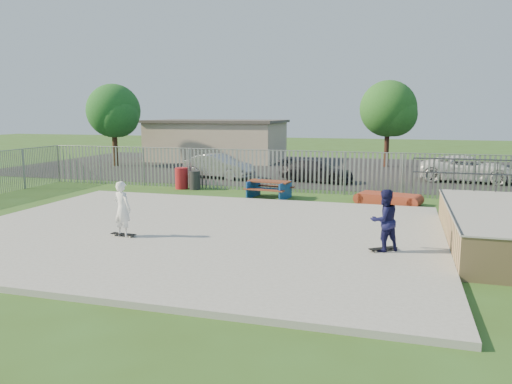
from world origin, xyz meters
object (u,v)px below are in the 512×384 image
(car_white, at_px, (468,169))
(trash_bin_red, at_px, (181,178))
(picnic_table, at_px, (269,189))
(trash_bin_grey, at_px, (195,180))
(tree_left, at_px, (113,111))
(car_silver, at_px, (218,166))
(skater_navy, at_px, (384,220))
(tree_mid, at_px, (388,109))
(skater_white, at_px, (122,209))
(car_dark, at_px, (317,171))
(funbox, at_px, (388,199))

(car_white, bearing_deg, trash_bin_red, 120.50)
(car_white, bearing_deg, picnic_table, 136.69)
(trash_bin_grey, distance_m, car_white, 14.94)
(tree_left, bearing_deg, trash_bin_red, -43.23)
(car_silver, bearing_deg, skater_navy, -131.77)
(trash_bin_red, relative_size, car_white, 0.21)
(skater_navy, bearing_deg, tree_mid, -124.85)
(trash_bin_grey, height_order, car_silver, car_silver)
(skater_white, bearing_deg, tree_left, -42.69)
(skater_white, bearing_deg, tree_mid, -91.50)
(car_dark, distance_m, skater_white, 14.71)
(trash_bin_red, relative_size, tree_left, 0.18)
(picnic_table, relative_size, skater_navy, 1.25)
(trash_bin_red, relative_size, trash_bin_grey, 1.14)
(car_dark, xyz_separation_m, skater_navy, (4.08, -13.75, 0.36))
(picnic_table, distance_m, car_dark, 5.91)
(trash_bin_red, xyz_separation_m, skater_white, (2.68, -9.95, 0.45))
(car_silver, bearing_deg, tree_left, 78.41)
(trash_bin_red, xyz_separation_m, trash_bin_grey, (0.73, -0.00, -0.07))
(car_silver, bearing_deg, trash_bin_red, -172.50)
(trash_bin_red, bearing_deg, tree_mid, 54.41)
(trash_bin_red, relative_size, tree_mid, 0.18)
(car_white, height_order, tree_mid, tree_mid)
(funbox, height_order, trash_bin_grey, trash_bin_grey)
(picnic_table, relative_size, skater_white, 1.25)
(trash_bin_red, bearing_deg, funbox, -8.73)
(car_silver, distance_m, skater_white, 14.41)
(picnic_table, distance_m, funbox, 5.17)
(picnic_table, xyz_separation_m, car_white, (9.15, 8.13, 0.33))
(funbox, xyz_separation_m, tree_left, (-19.13, 10.04, 3.66))
(funbox, distance_m, tree_left, 21.91)
(car_silver, relative_size, car_dark, 1.01)
(car_silver, height_order, car_white, car_white)
(car_white, bearing_deg, funbox, 159.29)
(trash_bin_grey, distance_m, skater_navy, 13.34)
(car_white, relative_size, tree_left, 0.89)
(picnic_table, distance_m, tree_left, 17.48)
(funbox, relative_size, car_white, 0.48)
(funbox, relative_size, car_silver, 0.58)
(funbox, xyz_separation_m, tree_mid, (-0.58, 14.85, 3.81))
(trash_bin_red, height_order, car_white, car_white)
(tree_left, height_order, skater_white, tree_left)
(tree_mid, distance_m, skater_white, 24.43)
(trash_bin_grey, height_order, car_white, car_white)
(trash_bin_red, height_order, trash_bin_grey, trash_bin_red)
(trash_bin_grey, xyz_separation_m, skater_navy, (9.46, -9.40, 0.52))
(car_dark, relative_size, car_white, 0.81)
(car_dark, xyz_separation_m, tree_left, (-15.14, 4.13, 3.26))
(trash_bin_grey, height_order, tree_left, tree_left)
(tree_left, bearing_deg, car_silver, -24.16)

